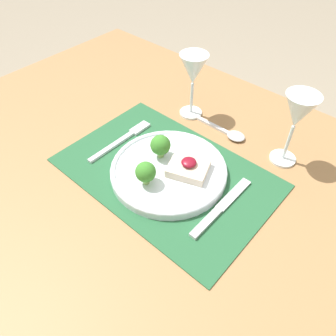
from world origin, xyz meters
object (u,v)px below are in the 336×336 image
dinner_plate (168,169)px  knife (218,211)px  spoon (228,132)px  wine_glass_far (193,72)px  fork (124,138)px  wine_glass_near (298,114)px

dinner_plate → knife: (0.15, -0.01, -0.01)m
knife → spoon: size_ratio=1.09×
wine_glass_far → knife: bearing=-41.9°
dinner_plate → spoon: 0.21m
knife → wine_glass_far: 0.36m
fork → knife: 0.31m
wine_glass_far → fork: bearing=-105.2°
dinner_plate → wine_glass_near: size_ratio=1.47×
spoon → wine_glass_far: (-0.13, 0.01, 0.12)m
wine_glass_far → wine_glass_near: bearing=0.5°
spoon → wine_glass_far: size_ratio=1.03×
knife → wine_glass_far: (-0.26, 0.23, 0.12)m
fork → spoon: (0.18, 0.19, -0.00)m
fork → spoon: 0.27m
dinner_plate → spoon: bearing=84.7°
dinner_plate → wine_glass_far: 0.27m
fork → wine_glass_near: bearing=32.9°
spoon → wine_glass_near: wine_glass_near is taller
dinner_plate → spoon: dinner_plate is taller
dinner_plate → wine_glass_near: bearing=52.3°
dinner_plate → knife: 0.15m
dinner_plate → fork: 0.16m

